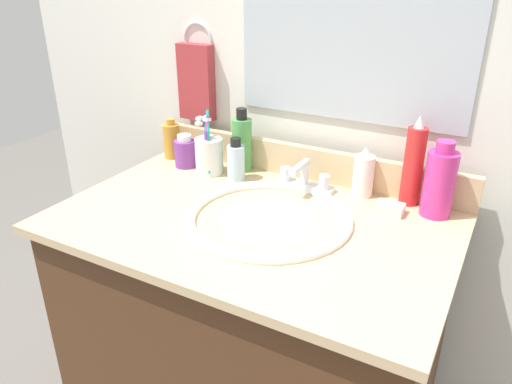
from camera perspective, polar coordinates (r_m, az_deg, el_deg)
vanity_cabinet at (r=1.37m, az=-0.43°, el=-17.82°), size 0.88×0.54×0.75m
countertop at (r=1.14m, az=-0.49°, el=-3.56°), size 0.91×0.58×0.02m
backsplash at (r=1.35m, az=5.37°, el=3.53°), size 0.91×0.02×0.09m
back_wall at (r=1.47m, az=6.10°, el=-1.63°), size 2.01×0.04×1.30m
mirror_panel at (r=1.26m, az=11.37°, el=20.63°), size 0.60×0.01×0.56m
towel_ring at (r=1.48m, az=-6.79°, el=17.21°), size 0.10×0.01×0.10m
hand_towel at (r=1.49m, az=-6.96°, el=12.54°), size 0.11×0.04×0.22m
sink_basin at (r=1.15m, az=1.48°, el=-4.53°), size 0.39×0.39×0.11m
faucet at (r=1.28m, az=5.54°, el=1.49°), size 0.16×0.10×0.08m
bottle_spray_red at (r=1.23m, az=17.82°, el=3.01°), size 0.05×0.05×0.22m
bottle_soap_pink at (r=1.20m, az=20.56°, el=1.06°), size 0.07×0.07×0.18m
bottle_cream_purple at (r=1.43m, az=-8.24°, el=4.61°), size 0.06×0.06×0.10m
bottle_lotion_white at (r=1.26m, az=12.39°, el=2.06°), size 0.05×0.05×0.13m
bottle_oil_amber at (r=1.51m, az=-9.76°, el=5.94°), size 0.05×0.05×0.12m
bottle_gel_clear at (r=1.33m, az=-2.35°, el=3.60°), size 0.05×0.05×0.12m
bottle_toner_green at (r=1.38m, az=-1.64°, el=5.68°), size 0.06×0.06×0.18m
cup_white_ceramic at (r=1.37m, az=-5.49°, el=4.34°), size 0.08×0.08×0.18m
soap_bar at (r=1.20m, az=15.30°, el=-1.85°), size 0.06×0.04×0.02m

